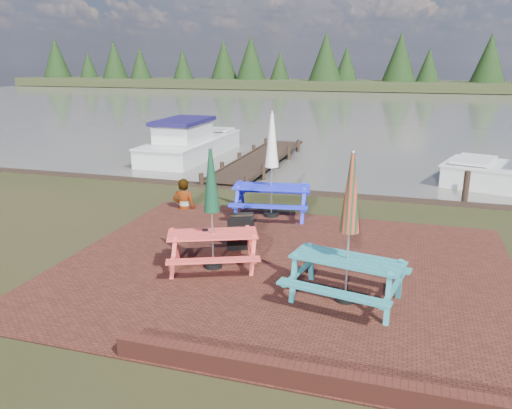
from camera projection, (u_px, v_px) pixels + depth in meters
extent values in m
plane|color=black|center=(270.00, 290.00, 9.15)|extent=(120.00, 120.00, 0.00)
cube|color=#3A1A12|center=(283.00, 268.00, 10.07)|extent=(9.00, 7.50, 0.02)
cube|color=#4C1E16|center=(330.00, 382.00, 6.30)|extent=(6.00, 0.22, 0.30)
cube|color=#48453E|center=(382.00, 108.00, 43.15)|extent=(120.00, 60.00, 0.02)
cube|color=black|center=(394.00, 86.00, 69.66)|extent=(120.00, 10.00, 1.20)
cube|color=teal|center=(347.00, 260.00, 8.51)|extent=(2.00, 1.10, 0.04)
cube|color=teal|center=(332.00, 293.00, 7.99)|extent=(1.91, 0.62, 0.04)
cube|color=teal|center=(359.00, 262.00, 9.20)|extent=(1.91, 0.62, 0.04)
cube|color=teal|center=(302.00, 271.00, 8.99)|extent=(0.41, 1.62, 0.78)
cube|color=teal|center=(394.00, 291.00, 8.25)|extent=(0.41, 1.62, 0.78)
cylinder|color=black|center=(345.00, 298.00, 8.72)|extent=(0.38, 0.38, 0.11)
cylinder|color=#B2B2B7|center=(349.00, 230.00, 8.36)|extent=(0.04, 0.04, 2.63)
cone|color=red|center=(351.00, 194.00, 8.18)|extent=(0.34, 0.34, 1.31)
cube|color=#E4413A|center=(212.00, 234.00, 9.91)|extent=(1.90, 1.31, 0.04)
cube|color=#E4413A|center=(213.00, 260.00, 9.35)|extent=(1.73, 0.89, 0.04)
cube|color=#E4413A|center=(212.00, 236.00, 10.62)|extent=(1.73, 0.89, 0.04)
cube|color=#E4413A|center=(174.00, 253.00, 9.94)|extent=(0.66, 1.45, 0.73)
cube|color=#E4413A|center=(251.00, 250.00, 10.08)|extent=(0.66, 1.45, 0.73)
cylinder|color=black|center=(213.00, 266.00, 10.10)|extent=(0.35, 0.35, 0.10)
cylinder|color=#B2B2B7|center=(212.00, 210.00, 9.77)|extent=(0.04, 0.04, 2.46)
cone|color=#0E3620|center=(211.00, 181.00, 9.60)|extent=(0.31, 0.31, 1.23)
cube|color=#1D26DB|center=(271.00, 187.00, 13.18)|extent=(2.10, 1.06, 0.04)
cube|color=#1D26DB|center=(268.00, 207.00, 12.56)|extent=(2.02, 0.56, 0.04)
cube|color=#1D26DB|center=(274.00, 191.00, 13.99)|extent=(2.02, 0.56, 0.04)
cube|color=#1D26DB|center=(239.00, 200.00, 13.42)|extent=(0.34, 1.73, 0.82)
cube|color=#1D26DB|center=(304.00, 203.00, 13.18)|extent=(0.34, 1.73, 0.82)
cylinder|color=black|center=(271.00, 214.00, 13.40)|extent=(0.40, 0.40, 0.11)
cylinder|color=#B2B2B7|center=(272.00, 166.00, 13.03)|extent=(0.04, 0.04, 2.78)
cone|color=white|center=(272.00, 140.00, 12.84)|extent=(0.36, 0.36, 1.39)
cube|color=black|center=(239.00, 235.00, 10.80)|extent=(0.54, 0.40, 0.81)
cube|color=black|center=(243.00, 231.00, 11.05)|extent=(0.54, 0.40, 0.81)
cube|color=black|center=(241.00, 216.00, 10.82)|extent=(0.47, 0.25, 0.03)
cube|color=black|center=(261.00, 158.00, 20.65)|extent=(1.60, 9.00, 0.06)
cube|color=black|center=(244.00, 156.00, 20.85)|extent=(0.08, 9.00, 0.08)
cube|color=black|center=(279.00, 158.00, 20.43)|extent=(0.08, 9.00, 0.08)
cylinder|color=black|center=(201.00, 188.00, 16.80)|extent=(0.16, 0.16, 1.00)
cylinder|color=black|center=(247.00, 191.00, 16.36)|extent=(0.16, 0.16, 1.00)
cube|color=beige|center=(192.00, 150.00, 22.60)|extent=(2.34, 6.63, 0.94)
cube|color=beige|center=(191.00, 139.00, 22.46)|extent=(2.39, 6.76, 0.08)
cube|color=beige|center=(183.00, 131.00, 21.61)|extent=(1.66, 2.79, 0.80)
cube|color=#15103D|center=(183.00, 121.00, 21.48)|extent=(1.85, 3.19, 0.17)
cube|color=beige|center=(212.00, 129.00, 24.73)|extent=(1.94, 1.21, 0.09)
cube|color=beige|center=(474.00, 160.00, 17.43)|extent=(1.77, 2.28, 0.09)
imported|color=gray|center=(183.00, 179.00, 13.82)|extent=(0.68, 0.49, 1.75)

